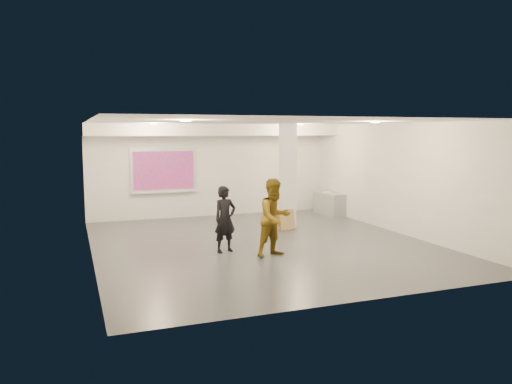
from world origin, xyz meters
name	(u,v)px	position (x,y,z in m)	size (l,w,h in m)	color
floor	(262,244)	(0.00, 0.00, 0.00)	(8.00, 9.00, 0.01)	#3A3C42
ceiling	(262,122)	(0.00, 0.00, 3.00)	(8.00, 9.00, 0.01)	white
wall_back	(212,170)	(0.00, 4.50, 1.50)	(8.00, 0.01, 3.00)	silver
wall_front	(363,211)	(0.00, -4.50, 1.50)	(8.00, 0.01, 3.00)	silver
wall_left	(90,190)	(-4.00, 0.00, 1.50)	(0.01, 9.00, 3.00)	silver
wall_right	(398,178)	(4.00, 0.00, 1.50)	(0.01, 9.00, 3.00)	silver
soffit_band	(216,130)	(0.00, 3.95, 2.82)	(8.00, 1.10, 0.36)	white
downlight_nw	(153,124)	(-2.20, 2.50, 2.98)	(0.22, 0.22, 0.02)	#EEC788
downlight_ne	(300,124)	(2.20, 2.50, 2.98)	(0.22, 0.22, 0.02)	#EEC788
downlight_sw	(186,121)	(-2.20, -1.50, 2.98)	(0.22, 0.22, 0.02)	#EEC788
downlight_se	(375,122)	(2.20, -1.50, 2.98)	(0.22, 0.22, 0.02)	#EEC788
column	(288,176)	(1.50, 1.80, 1.50)	(0.52, 0.52, 3.00)	white
projection_screen	(164,171)	(-1.60, 4.45, 1.53)	(2.10, 0.13, 1.42)	silver
credenza	(330,204)	(3.72, 3.29, 0.37)	(0.52, 1.25, 0.73)	gray
papers_stack	(327,192)	(3.71, 3.46, 0.74)	(0.24, 0.31, 0.02)	white
cardboard_back	(279,221)	(1.07, 1.41, 0.28)	(0.51, 0.05, 0.56)	#97794A
cardboard_front	(287,220)	(1.30, 1.38, 0.29)	(0.53, 0.05, 0.58)	#97794A
woman	(225,219)	(-1.09, -0.48, 0.77)	(0.56, 0.37, 1.53)	black
man	(275,218)	(-0.17, -1.23, 0.87)	(0.85, 0.66, 1.74)	brown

